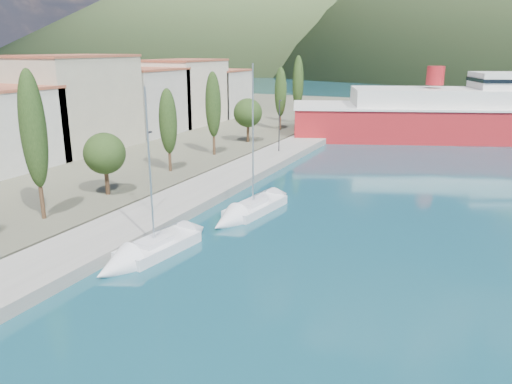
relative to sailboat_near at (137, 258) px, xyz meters
The scene contains 9 objects.
ground 112.51m from the sailboat_near, 87.38° to the left, with size 1400.00×1400.00×0.00m, color #154553.
quay 18.79m from the sailboat_near, 101.83° to the left, with size 5.00×88.00×0.80m, color gray.
land_strip 50.57m from the sailboat_near, 145.85° to the left, with size 70.00×148.00×0.70m, color #565644.
town_buildings 40.08m from the sailboat_near, 132.51° to the left, with size 9.20×69.20×11.30m.
tree_row 26.90m from the sailboat_near, 112.65° to the left, with size 3.77×61.88×10.91m.
lamp_posts 9.74m from the sailboat_near, 115.39° to the left, with size 0.15×47.09×6.06m.
sailboat_near is the anchor object (origin of this frame).
sailboat_mid 10.34m from the sailboat_near, 78.21° to the left, with size 3.38×8.97×12.59m.
ferry 59.24m from the sailboat_near, 72.00° to the left, with size 55.32×30.11×10.87m.
Camera 1 is at (13.63, -14.99, 12.79)m, focal length 35.00 mm.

